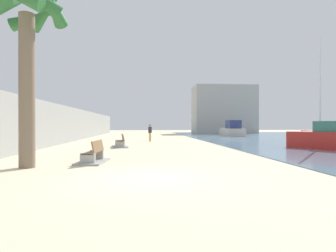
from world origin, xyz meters
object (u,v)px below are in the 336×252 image
Objects in this scene: boat_distant at (324,138)px; boat_nearest at (232,130)px; bench_near at (93,157)px; person_walking at (150,131)px; bench_far at (120,144)px; boat_far_left at (323,135)px; palm_tree at (27,29)px.

boat_nearest is (0.69, 22.40, 0.08)m from boat_distant.
person_walking is at bearing 79.68° from bench_near.
boat_distant is at bearing 21.28° from bench_near.
boat_nearest is (14.75, 19.51, 0.63)m from bench_far.
boat_nearest reaches higher than bench_far.
boat_far_left reaches higher than bench_near.
palm_tree reaches higher than person_walking.
palm_tree is at bearing -150.23° from bench_near.
boat_nearest is (17.47, 29.35, -4.48)m from palm_tree.
boat_distant is (16.78, 6.95, -4.56)m from palm_tree.
boat_far_left is at bearing 56.87° from boat_distant.
boat_far_left reaches higher than boat_nearest.
bench_near is at bearing 29.77° from palm_tree.
boat_far_left is 16.20m from boat_nearest.
boat_nearest is (15.21, 28.06, 0.63)m from bench_near.
boat_far_left is (18.37, 3.72, 0.50)m from bench_far.
palm_tree is 4.26× the size of person_walking.
bench_far is 0.29× the size of boat_nearest.
boat_nearest reaches higher than person_walking.
palm_tree is 0.95× the size of boat_distant.
boat_far_left is (18.84, 12.27, 0.50)m from bench_near.
boat_far_left is (16.00, -3.32, -0.27)m from person_walking.
palm_tree is at bearing -147.26° from boat_far_left.
bench_near is at bearing -158.72° from boat_distant.
palm_tree reaches higher than boat_nearest.
bench_near is at bearing -93.11° from bench_far.
boat_nearest is at bearing 59.24° from palm_tree.
bench_far is at bearing 86.89° from bench_near.
person_walking is 17.57m from boat_nearest.
palm_tree reaches higher than bench_near.
palm_tree is at bearing -106.81° from person_walking.
boat_nearest reaches higher than bench_near.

